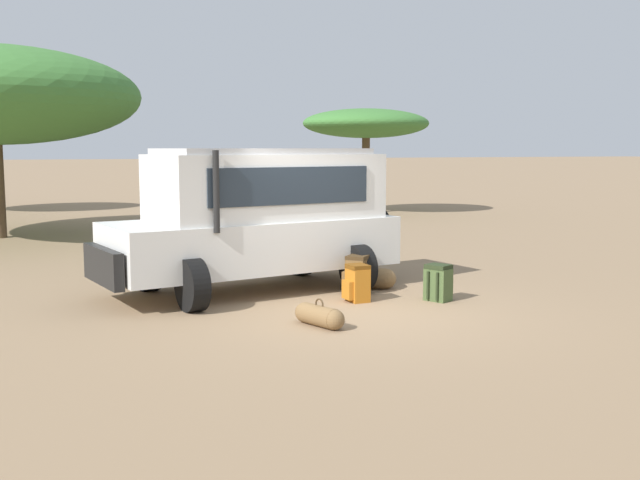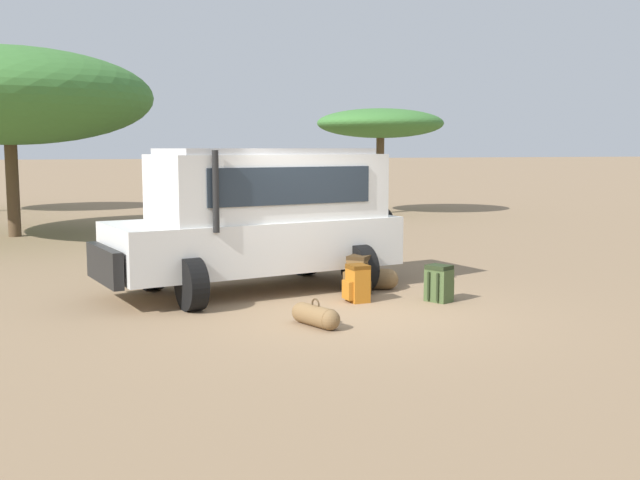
# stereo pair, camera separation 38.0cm
# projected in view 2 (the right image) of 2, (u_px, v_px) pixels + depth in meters

# --- Properties ---
(ground_plane) EXTENTS (320.00, 320.00, 0.00)m
(ground_plane) POSITION_uv_depth(u_px,v_px,m) (350.00, 312.00, 11.19)
(ground_plane) COLOR #8C7051
(safari_vehicle) EXTENTS (5.47, 3.29, 2.44)m
(safari_vehicle) POSITION_uv_depth(u_px,v_px,m) (260.00, 216.00, 12.82)
(safari_vehicle) COLOR silver
(safari_vehicle) RESTS_ON ground_plane
(backpack_beside_front_wheel) EXTENTS (0.41, 0.38, 0.60)m
(backpack_beside_front_wheel) POSITION_uv_depth(u_px,v_px,m) (357.00, 284.00, 11.94)
(backpack_beside_front_wheel) COLOR #B26619
(backpack_beside_front_wheel) RESTS_ON ground_plane
(backpack_cluster_center) EXTENTS (0.52, 0.52, 0.66)m
(backpack_cluster_center) POSITION_uv_depth(u_px,v_px,m) (358.00, 275.00, 12.52)
(backpack_cluster_center) COLOR brown
(backpack_cluster_center) RESTS_ON ground_plane
(backpack_near_rear_wheel) EXTENTS (0.47, 0.47, 0.59)m
(backpack_near_rear_wheel) POSITION_uv_depth(u_px,v_px,m) (439.00, 284.00, 11.97)
(backpack_near_rear_wheel) COLOR #42562D
(backpack_near_rear_wheel) RESTS_ON ground_plane
(duffel_bag_low_black_case) EXTENTS (0.49, 0.87, 0.39)m
(duffel_bag_low_black_case) POSITION_uv_depth(u_px,v_px,m) (316.00, 316.00, 10.32)
(duffel_bag_low_black_case) COLOR brown
(duffel_bag_low_black_case) RESTS_ON ground_plane
(duffel_bag_soft_canvas) EXTENTS (0.87, 0.66, 0.47)m
(duffel_bag_soft_canvas) POSITION_uv_depth(u_px,v_px,m) (371.00, 279.00, 13.04)
(duffel_bag_soft_canvas) COLOR brown
(duffel_bag_soft_canvas) RESTS_ON ground_plane
(acacia_tree_centre_back) EXTENTS (7.75, 8.38, 5.13)m
(acacia_tree_centre_back) POSITION_uv_depth(u_px,v_px,m) (8.00, 97.00, 20.33)
(acacia_tree_centre_back) COLOR brown
(acacia_tree_centre_back) RESTS_ON ground_plane
(acacia_tree_right_mid) EXTENTS (4.79, 4.29, 3.90)m
(acacia_tree_right_mid) POSITION_uv_depth(u_px,v_px,m) (381.00, 124.00, 27.82)
(acacia_tree_right_mid) COLOR brown
(acacia_tree_right_mid) RESTS_ON ground_plane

